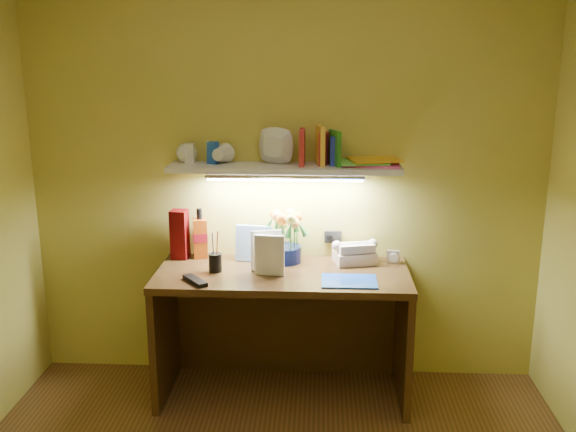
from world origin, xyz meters
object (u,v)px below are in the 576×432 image
(desk, at_px, (283,334))
(flower_bouquet, at_px, (285,235))
(desk_clock, at_px, (393,257))
(whisky_bottle, at_px, (200,233))
(telephone, at_px, (355,251))

(desk, height_order, flower_bouquet, flower_bouquet)
(desk_clock, relative_size, whisky_bottle, 0.25)
(telephone, bearing_deg, flower_bouquet, 166.48)
(desk_clock, height_order, whisky_bottle, whisky_bottle)
(telephone, bearing_deg, whisky_bottle, 163.02)
(desk, relative_size, desk_clock, 18.56)
(flower_bouquet, bearing_deg, desk_clock, 0.68)
(desk, xyz_separation_m, telephone, (0.40, 0.18, 0.44))
(flower_bouquet, bearing_deg, telephone, 0.25)
(desk_clock, bearing_deg, desk, -152.06)
(flower_bouquet, height_order, telephone, flower_bouquet)
(desk_clock, bearing_deg, whisky_bottle, -170.60)
(desk, xyz_separation_m, whisky_bottle, (-0.50, 0.23, 0.52))
(flower_bouquet, relative_size, desk_clock, 4.29)
(desk, relative_size, flower_bouquet, 4.33)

